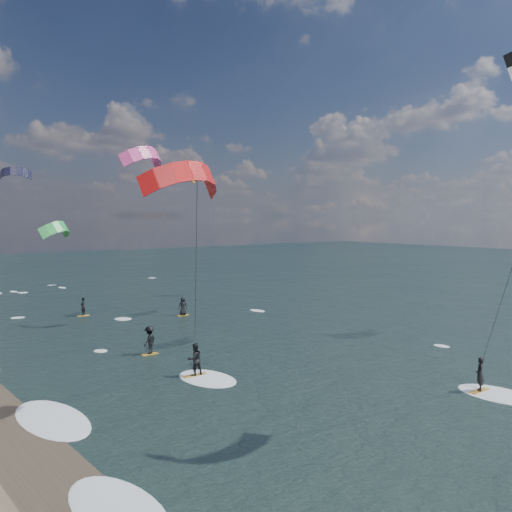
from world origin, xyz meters
TOP-DOWN VIEW (x-y plane):
  - ground at (0.00, 0.00)m, footprint 260.00×260.00m
  - wet_sand_strip at (-12.00, 10.00)m, footprint 3.00×240.00m
  - kitesurfer_near_b at (-3.93, 12.57)m, footprint 7.21×8.59m
  - far_kitesurfers at (1.61, 28.68)m, footprint 10.31×17.47m
  - bg_kite_field at (-0.90, 54.59)m, footprint 12.83×73.02m
  - shoreline_surf at (-10.80, 14.75)m, footprint 2.40×79.40m

SIDE VIEW (x-z plane):
  - ground at x=0.00m, z-range 0.00..0.00m
  - shoreline_surf at x=-10.80m, z-range -0.06..0.06m
  - wet_sand_strip at x=-12.00m, z-range 0.00..0.01m
  - far_kitesurfers at x=1.61m, z-range -0.03..1.81m
  - kitesurfer_near_b at x=-3.93m, z-range 1.69..13.76m
  - bg_kite_field at x=-0.90m, z-range 8.03..14.22m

